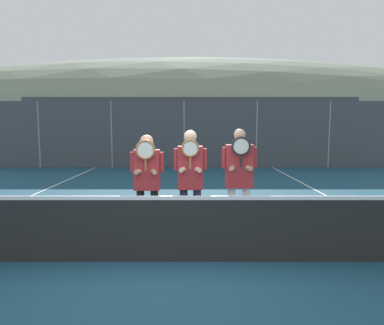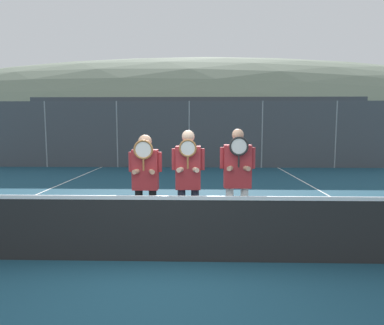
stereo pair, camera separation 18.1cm
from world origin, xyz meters
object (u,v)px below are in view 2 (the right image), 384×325
(player_center_right, at_px, (237,176))
(car_right_of_center, at_px, (355,145))
(player_leftmost, at_px, (145,177))
(car_center, at_px, (258,145))
(car_far_left, at_px, (70,143))
(car_left_of_center, at_px, (162,143))
(player_center_left, at_px, (188,177))

(player_center_right, bearing_deg, car_right_of_center, 59.61)
(player_leftmost, xyz_separation_m, player_center_right, (1.54, -0.03, 0.04))
(player_leftmost, relative_size, car_center, 0.40)
(car_far_left, xyz_separation_m, car_center, (10.58, -0.16, -0.08))
(player_center_right, bearing_deg, player_leftmost, 178.95)
(car_left_of_center, distance_m, car_right_of_center, 10.72)
(player_center_right, bearing_deg, car_center, 79.15)
(player_leftmost, bearing_deg, car_right_of_center, 54.93)
(player_center_left, relative_size, car_left_of_center, 0.40)
(car_far_left, height_order, car_left_of_center, car_left_of_center)
(player_center_left, bearing_deg, car_far_left, 118.03)
(car_left_of_center, bearing_deg, car_center, -0.23)
(player_center_left, xyz_separation_m, car_right_of_center, (8.73, 13.61, -0.22))
(player_center_left, relative_size, car_center, 0.42)
(player_leftmost, xyz_separation_m, car_center, (4.09, 13.26, -0.21))
(player_leftmost, xyz_separation_m, player_center_left, (0.73, -0.13, 0.02))
(player_center_right, bearing_deg, player_center_left, -172.72)
(car_left_of_center, bearing_deg, player_center_left, -81.56)
(car_left_of_center, bearing_deg, car_far_left, 178.49)
(car_far_left, xyz_separation_m, car_right_of_center, (15.95, 0.06, -0.08))
(player_leftmost, relative_size, car_right_of_center, 0.38)
(player_center_left, xyz_separation_m, player_center_right, (0.81, 0.10, 0.02))
(car_left_of_center, relative_size, car_center, 1.04)
(player_center_left, xyz_separation_m, car_far_left, (-7.21, 13.55, -0.14))
(car_center, relative_size, car_right_of_center, 0.95)
(player_center_right, distance_m, car_center, 13.53)
(player_center_right, height_order, car_center, player_center_right)
(player_center_right, relative_size, car_far_left, 0.45)
(player_leftmost, bearing_deg, player_center_right, -1.05)
(player_center_left, bearing_deg, player_leftmost, 169.70)
(player_center_left, distance_m, car_left_of_center, 13.56)
(player_leftmost, relative_size, player_center_left, 0.96)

